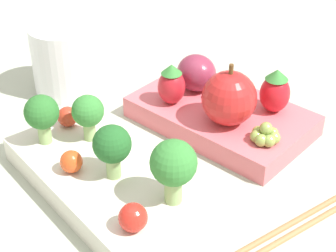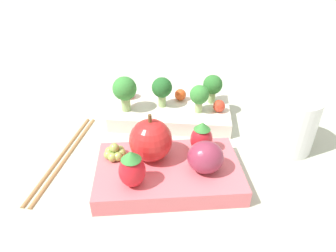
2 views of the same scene
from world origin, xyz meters
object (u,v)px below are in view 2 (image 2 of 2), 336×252
Objects in this scene: cherry_tomato_2 at (179,95)px; chopsticks_pair at (62,154)px; broccoli_floret_1 at (160,89)px; bento_box_fruit at (166,172)px; plum at (203,157)px; drinking_cup at (288,124)px; broccoli_floret_0 at (197,96)px; apple at (148,140)px; strawberry_1 at (129,169)px; bento_box_savoury at (169,113)px; cherry_tomato_1 at (217,106)px; grape_cluster at (113,152)px; strawberry_0 at (199,138)px; broccoli_floret_2 at (211,86)px; broccoli_floret_3 at (123,90)px; cherry_tomato_0 at (126,92)px.

cherry_tomato_2 reaches higher than chopsticks_pair.
bento_box_fruit is at bearing -84.59° from broccoli_floret_1.
drinking_cup is at bearing 32.71° from plum.
drinking_cup reaches higher than broccoli_floret_0.
drinking_cup is at bearing -25.55° from broccoli_floret_0.
broccoli_floret_0 is 0.14m from apple.
bento_box_savoury is at bearing 77.63° from strawberry_1.
broccoli_floret_0 reaches higher than cherry_tomato_1.
cherry_tomato_1 is at bearing 3.96° from broccoli_floret_0.
broccoli_floret_0 is 2.31× the size of cherry_tomato_2.
apple is 0.08m from plum.
plum is at bearing -14.64° from chopsticks_pair.
strawberry_1 is at bearing -139.75° from bento_box_fruit.
apple is (-0.01, -0.14, -0.01)m from broccoli_floret_1.
cherry_tomato_2 is at bearing 38.42° from chopsticks_pair.
bento_box_fruit is at bearing -35.01° from apple.
cherry_tomato_1 reaches higher than bento_box_savoury.
drinking_cup is at bearing 13.80° from grape_cluster.
broccoli_floret_1 is at bearing 110.24° from plum.
apple is 0.07m from strawberry_0.
broccoli_floret_2 is 1.72× the size of grape_cluster.
strawberry_1 is 1.65× the size of grape_cluster.
broccoli_floret_0 is 0.06m from cherry_tomato_2.
plum is at bearing -86.69° from strawberry_0.
broccoli_floret_2 is 0.77× the size of apple.
strawberry_0 is 1.55× the size of grape_cluster.
broccoli_floret_3 reaches higher than cherry_tomato_2.
drinking_cup reaches higher than cherry_tomato_1.
cherry_tomato_0 is 0.29× the size of drinking_cup.
bento_box_fruit is 4.33× the size of plum.
broccoli_floret_2 reaches higher than cherry_tomato_0.
grape_cluster is at bearing -118.13° from cherry_tomato_2.
broccoli_floret_1 is 1.15× the size of plum.
broccoli_floret_0 is 0.23m from chopsticks_pair.
strawberry_1 reaches higher than cherry_tomato_2.
drinking_cup is (0.26, -0.11, 0.01)m from cherry_tomato_0.
cherry_tomato_0 is at bearing 92.00° from grape_cluster.
broccoli_floret_2 is 0.04m from cherry_tomato_1.
grape_cluster is at bearing -179.30° from apple.
drinking_cup is (0.26, -0.07, -0.02)m from broccoli_floret_3.
strawberry_1 is (-0.12, -0.21, -0.01)m from broccoli_floret_2.
broccoli_floret_1 reaches higher than cherry_tomato_2.
chopsticks_pair is (-0.14, -0.12, -0.06)m from broccoli_floret_1.
drinking_cup is (0.18, 0.08, 0.03)m from bento_box_fruit.
broccoli_floret_2 is 0.19m from plum.
plum is at bearing -103.25° from cherry_tomato_1.
broccoli_floret_1 is (-0.02, 0.16, 0.05)m from bento_box_fruit.
bento_box_fruit is 0.06m from plum.
broccoli_floret_1 is 0.10m from cherry_tomato_1.
cherry_tomato_1 is 0.45× the size of plum.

